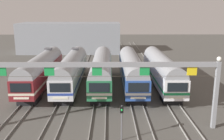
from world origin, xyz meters
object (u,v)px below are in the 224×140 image
object	(u,v)px
catenary_gantry	(97,75)
commuter_train_silver	(71,69)
commuter_train_blue	(132,69)
yard_signal_mast	(122,116)
commuter_train_green	(102,69)
commuter_train_maroon	(41,69)
commuter_train_white	(162,69)

from	to	relation	value
catenary_gantry	commuter_train_silver	bearing A→B (deg)	107.85
commuter_train_silver	commuter_train_blue	world-z (taller)	commuter_train_silver
yard_signal_mast	commuter_train_green	bearing A→B (deg)	97.82
commuter_train_blue	yard_signal_mast	distance (m)	15.98
commuter_train_silver	commuter_train_maroon	bearing A→B (deg)	180.00
commuter_train_green	commuter_train_blue	xyz separation A→B (m)	(4.35, 0.00, 0.00)
commuter_train_white	yard_signal_mast	size ratio (longest dim) A/B	5.65
yard_signal_mast	commuter_train_silver	bearing A→B (deg)	112.39
yard_signal_mast	catenary_gantry	bearing A→B (deg)	132.96
commuter_train_green	yard_signal_mast	distance (m)	15.98
commuter_train_green	commuter_train_maroon	bearing A→B (deg)	179.97
commuter_train_silver	yard_signal_mast	xyz separation A→B (m)	(6.52, -15.83, -0.47)
commuter_train_silver	commuter_train_green	distance (m)	4.35
commuter_train_white	catenary_gantry	xyz separation A→B (m)	(-8.70, -13.49, 2.59)
commuter_train_green	commuter_train_silver	bearing A→B (deg)	179.94
commuter_train_blue	commuter_train_white	bearing A→B (deg)	0.00
commuter_train_green	yard_signal_mast	xyz separation A→B (m)	(2.17, -15.83, -0.46)
commuter_train_white	commuter_train_blue	bearing A→B (deg)	180.00
commuter_train_white	catenary_gantry	distance (m)	16.26
commuter_train_white	yard_signal_mast	xyz separation A→B (m)	(-6.52, -15.83, -0.46)
catenary_gantry	commuter_train_white	bearing A→B (deg)	57.20
commuter_train_maroon	commuter_train_blue	xyz separation A→B (m)	(13.04, -0.00, -0.00)
yard_signal_mast	commuter_train_white	bearing A→B (deg)	67.61
commuter_train_maroon	catenary_gantry	distance (m)	16.26
catenary_gantry	commuter_train_blue	bearing A→B (deg)	72.14
commuter_train_silver	yard_signal_mast	distance (m)	17.13
commuter_train_green	yard_signal_mast	world-z (taller)	commuter_train_green
commuter_train_green	catenary_gantry	size ratio (longest dim) A/B	0.80
commuter_train_silver	commuter_train_white	size ratio (longest dim) A/B	1.00
commuter_train_blue	commuter_train_white	world-z (taller)	same
commuter_train_silver	commuter_train_white	xyz separation A→B (m)	(13.04, -0.00, -0.00)
commuter_train_white	yard_signal_mast	world-z (taller)	commuter_train_white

